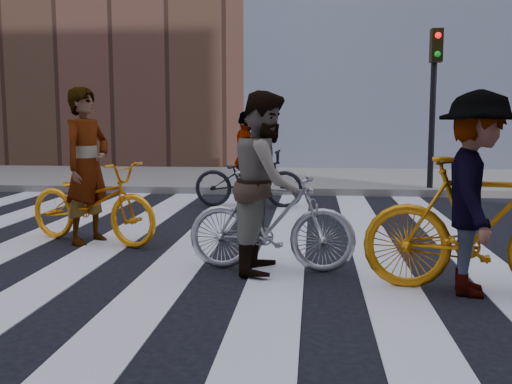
# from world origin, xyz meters

# --- Properties ---
(ground) EXTENTS (100.00, 100.00, 0.00)m
(ground) POSITION_xyz_m (0.00, 0.00, 0.00)
(ground) COLOR black
(ground) RESTS_ON ground
(sidewalk_far) EXTENTS (100.00, 5.00, 0.15)m
(sidewalk_far) POSITION_xyz_m (0.00, 7.50, 0.07)
(sidewalk_far) COLOR gray
(sidewalk_far) RESTS_ON ground
(zebra_crosswalk) EXTENTS (8.25, 10.00, 0.01)m
(zebra_crosswalk) POSITION_xyz_m (0.00, 0.00, 0.01)
(zebra_crosswalk) COLOR white
(zebra_crosswalk) RESTS_ON ground
(traffic_signal) EXTENTS (0.22, 0.42, 3.33)m
(traffic_signal) POSITION_xyz_m (4.40, 5.32, 2.28)
(traffic_signal) COLOR black
(traffic_signal) RESTS_ON ground
(bike_yellow_left) EXTENTS (2.10, 1.37, 1.04)m
(bike_yellow_left) POSITION_xyz_m (-0.79, 0.15, 0.52)
(bike_yellow_left) COLOR orange
(bike_yellow_left) RESTS_ON ground
(bike_silver_mid) EXTENTS (1.78, 0.62, 1.05)m
(bike_silver_mid) POSITION_xyz_m (1.58, -1.03, 0.52)
(bike_silver_mid) COLOR #ACADB6
(bike_silver_mid) RESTS_ON ground
(bike_yellow_right) EXTENTS (2.15, 0.96, 1.25)m
(bike_yellow_right) POSITION_xyz_m (3.51, -1.67, 0.62)
(bike_yellow_right) COLOR orange
(bike_yellow_right) RESTS_ON ground
(bike_dark_rear) EXTENTS (1.97, 0.75, 1.02)m
(bike_dark_rear) POSITION_xyz_m (0.86, 3.38, 0.51)
(bike_dark_rear) COLOR black
(bike_dark_rear) RESTS_ON ground
(rider_left) EXTENTS (0.70, 0.84, 1.97)m
(rider_left) POSITION_xyz_m (-0.84, 0.15, 0.99)
(rider_left) COLOR slate
(rider_left) RESTS_ON ground
(rider_mid) EXTENTS (0.77, 0.96, 1.86)m
(rider_mid) POSITION_xyz_m (1.53, -1.03, 0.93)
(rider_mid) COLOR slate
(rider_mid) RESTS_ON ground
(rider_right) EXTENTS (0.89, 1.29, 1.84)m
(rider_right) POSITION_xyz_m (3.46, -1.67, 0.92)
(rider_right) COLOR slate
(rider_right) RESTS_ON ground
(rider_rear) EXTENTS (0.45, 1.01, 1.71)m
(rider_rear) POSITION_xyz_m (0.81, 3.38, 0.85)
(rider_rear) COLOR slate
(rider_rear) RESTS_ON ground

